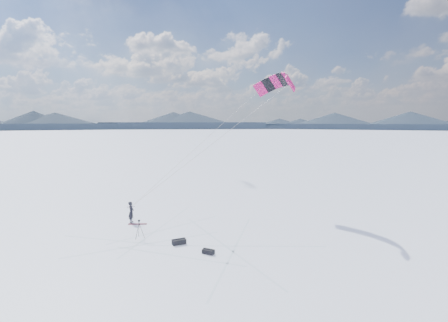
{
  "coord_description": "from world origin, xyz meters",
  "views": [
    {
      "loc": [
        5.21,
        -20.08,
        7.54
      ],
      "look_at": [
        4.79,
        5.77,
        4.38
      ],
      "focal_mm": 26.0,
      "sensor_mm": 36.0,
      "label": 1
    }
  ],
  "objects_px": {
    "snowboard": "(138,224)",
    "gear_bag_a": "(179,242)",
    "snowkiter": "(132,222)",
    "tripod": "(139,226)",
    "gear_bag_b": "(208,251)"
  },
  "relations": [
    {
      "from": "snowkiter",
      "to": "gear_bag_b",
      "type": "height_order",
      "value": "snowkiter"
    },
    {
      "from": "snowkiter",
      "to": "snowboard",
      "type": "bearing_deg",
      "value": -127.84
    },
    {
      "from": "snowkiter",
      "to": "tripod",
      "type": "bearing_deg",
      "value": -156.51
    },
    {
      "from": "snowkiter",
      "to": "snowboard",
      "type": "xyz_separation_m",
      "value": [
        0.57,
        -0.42,
        0.02
      ]
    },
    {
      "from": "tripod",
      "to": "gear_bag_b",
      "type": "relative_size",
      "value": 1.61
    },
    {
      "from": "snowkiter",
      "to": "snowboard",
      "type": "height_order",
      "value": "snowkiter"
    },
    {
      "from": "snowboard",
      "to": "tripod",
      "type": "distance_m",
      "value": 3.07
    },
    {
      "from": "gear_bag_b",
      "to": "gear_bag_a",
      "type": "bearing_deg",
      "value": 167.77
    },
    {
      "from": "snowkiter",
      "to": "gear_bag_a",
      "type": "distance_m",
      "value": 6.03
    },
    {
      "from": "gear_bag_b",
      "to": "snowkiter",
      "type": "bearing_deg",
      "value": 161.53
    },
    {
      "from": "snowboard",
      "to": "gear_bag_a",
      "type": "xyz_separation_m",
      "value": [
        3.67,
        -3.86,
        0.15
      ]
    },
    {
      "from": "tripod",
      "to": "snowboard",
      "type": "bearing_deg",
      "value": 111.32
    },
    {
      "from": "gear_bag_a",
      "to": "snowkiter",
      "type": "bearing_deg",
      "value": 108.5
    },
    {
      "from": "gear_bag_a",
      "to": "gear_bag_b",
      "type": "relative_size",
      "value": 1.22
    },
    {
      "from": "snowboard",
      "to": "gear_bag_b",
      "type": "relative_size",
      "value": 1.78
    }
  ]
}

